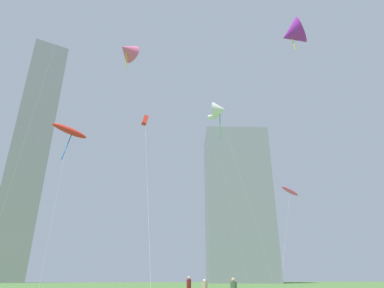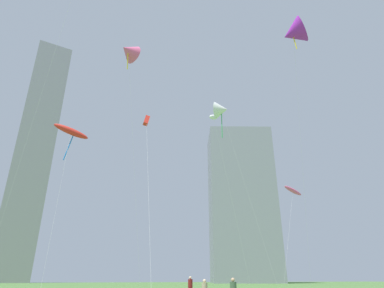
{
  "view_description": "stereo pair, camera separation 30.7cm",
  "coord_description": "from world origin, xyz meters",
  "px_view_note": "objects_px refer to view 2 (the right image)",
  "views": [
    {
      "loc": [
        -5.87,
        -12.19,
        1.67
      ],
      "look_at": [
        0.5,
        8.54,
        10.86
      ],
      "focal_mm": 29.69,
      "sensor_mm": 36.0,
      "label": 1
    },
    {
      "loc": [
        -5.58,
        -12.27,
        1.67
      ],
      "look_at": [
        0.5,
        8.54,
        10.86
      ],
      "focal_mm": 29.69,
      "sensor_mm": 36.0,
      "label": 2
    }
  ],
  "objects_px": {
    "kite_flying_7": "(293,191)",
    "kite_flying_2": "(221,110)",
    "kite_flying_0": "(146,121)",
    "distant_highrise_1": "(33,153)",
    "person_standing_4": "(190,286)",
    "kite_flying_4": "(71,132)",
    "kite_flying_6": "(293,33)",
    "kite_flying_1": "(129,51)",
    "distant_highrise_0": "(241,203)",
    "kite_flying_5": "(214,117)"
  },
  "relations": [
    {
      "from": "kite_flying_7",
      "to": "kite_flying_2",
      "type": "bearing_deg",
      "value": -146.44
    },
    {
      "from": "kite_flying_0",
      "to": "distant_highrise_1",
      "type": "relative_size",
      "value": 0.17
    },
    {
      "from": "person_standing_4",
      "to": "kite_flying_2",
      "type": "bearing_deg",
      "value": 84.64
    },
    {
      "from": "kite_flying_7",
      "to": "distant_highrise_1",
      "type": "bearing_deg",
      "value": 121.61
    },
    {
      "from": "kite_flying_0",
      "to": "kite_flying_4",
      "type": "relative_size",
      "value": 1.12
    },
    {
      "from": "kite_flying_2",
      "to": "distant_highrise_1",
      "type": "distance_m",
      "value": 129.12
    },
    {
      "from": "kite_flying_0",
      "to": "kite_flying_2",
      "type": "distance_m",
      "value": 11.88
    },
    {
      "from": "kite_flying_2",
      "to": "kite_flying_6",
      "type": "distance_m",
      "value": 13.02
    },
    {
      "from": "kite_flying_0",
      "to": "kite_flying_7",
      "type": "distance_m",
      "value": 31.81
    },
    {
      "from": "distant_highrise_1",
      "to": "kite_flying_0",
      "type": "bearing_deg",
      "value": -86.89
    },
    {
      "from": "kite_flying_7",
      "to": "kite_flying_1",
      "type": "bearing_deg",
      "value": -155.14
    },
    {
      "from": "kite_flying_4",
      "to": "distant_highrise_0",
      "type": "xyz_separation_m",
      "value": [
        57.83,
        82.58,
        13.37
      ]
    },
    {
      "from": "kite_flying_5",
      "to": "kite_flying_7",
      "type": "bearing_deg",
      "value": 26.12
    },
    {
      "from": "person_standing_4",
      "to": "kite_flying_1",
      "type": "relative_size",
      "value": 0.06
    },
    {
      "from": "kite_flying_7",
      "to": "distant_highrise_0",
      "type": "bearing_deg",
      "value": 72.11
    },
    {
      "from": "distant_highrise_0",
      "to": "distant_highrise_1",
      "type": "distance_m",
      "value": 96.98
    },
    {
      "from": "kite_flying_6",
      "to": "distant_highrise_1",
      "type": "height_order",
      "value": "distant_highrise_1"
    },
    {
      "from": "person_standing_4",
      "to": "distant_highrise_1",
      "type": "xyz_separation_m",
      "value": [
        -40.73,
        121.61,
        53.62
      ]
    },
    {
      "from": "kite_flying_2",
      "to": "person_standing_4",
      "type": "bearing_deg",
      "value": -137.1
    },
    {
      "from": "kite_flying_0",
      "to": "kite_flying_2",
      "type": "relative_size",
      "value": 0.78
    },
    {
      "from": "person_standing_4",
      "to": "kite_flying_2",
      "type": "distance_m",
      "value": 23.19
    },
    {
      "from": "distant_highrise_0",
      "to": "kite_flying_5",
      "type": "bearing_deg",
      "value": -101.75
    },
    {
      "from": "person_standing_4",
      "to": "kite_flying_0",
      "type": "height_order",
      "value": "kite_flying_0"
    },
    {
      "from": "kite_flying_4",
      "to": "distant_highrise_1",
      "type": "distance_m",
      "value": 128.26
    },
    {
      "from": "kite_flying_4",
      "to": "distant_highrise_1",
      "type": "xyz_separation_m",
      "value": [
        -28.42,
        118.9,
        38.83
      ]
    },
    {
      "from": "kite_flying_6",
      "to": "distant_highrise_0",
      "type": "distance_m",
      "value": 97.03
    },
    {
      "from": "kite_flying_1",
      "to": "kite_flying_2",
      "type": "bearing_deg",
      "value": 11.03
    },
    {
      "from": "kite_flying_1",
      "to": "kite_flying_4",
      "type": "xyz_separation_m",
      "value": [
        -5.09,
        -0.23,
        -11.84
      ]
    },
    {
      "from": "kite_flying_0",
      "to": "kite_flying_2",
      "type": "height_order",
      "value": "kite_flying_2"
    },
    {
      "from": "kite_flying_2",
      "to": "distant_highrise_0",
      "type": "xyz_separation_m",
      "value": [
        39.6,
        79.79,
        6.43
      ]
    },
    {
      "from": "kite_flying_5",
      "to": "kite_flying_4",
      "type": "bearing_deg",
      "value": -162.23
    },
    {
      "from": "distant_highrise_0",
      "to": "distant_highrise_1",
      "type": "height_order",
      "value": "distant_highrise_1"
    },
    {
      "from": "kite_flying_4",
      "to": "kite_flying_0",
      "type": "bearing_deg",
      "value": -2.37
    },
    {
      "from": "kite_flying_7",
      "to": "distant_highrise_1",
      "type": "distance_m",
      "value": 128.64
    },
    {
      "from": "person_standing_4",
      "to": "distant_highrise_0",
      "type": "distance_m",
      "value": 100.7
    },
    {
      "from": "kite_flying_1",
      "to": "distant_highrise_0",
      "type": "relative_size",
      "value": 0.5
    },
    {
      "from": "kite_flying_7",
      "to": "distant_highrise_0",
      "type": "height_order",
      "value": "distant_highrise_0"
    },
    {
      "from": "kite_flying_4",
      "to": "distant_highrise_1",
      "type": "height_order",
      "value": "distant_highrise_1"
    },
    {
      "from": "kite_flying_5",
      "to": "kite_flying_1",
      "type": "bearing_deg",
      "value": -156.88
    },
    {
      "from": "person_standing_4",
      "to": "kite_flying_0",
      "type": "relative_size",
      "value": 0.1
    },
    {
      "from": "kite_flying_0",
      "to": "kite_flying_6",
      "type": "relative_size",
      "value": 0.63
    },
    {
      "from": "kite_flying_6",
      "to": "kite_flying_0",
      "type": "bearing_deg",
      "value": 153.37
    },
    {
      "from": "kite_flying_4",
      "to": "kite_flying_7",
      "type": "xyz_separation_m",
      "value": [
        35.84,
        14.48,
        -0.11
      ]
    },
    {
      "from": "distant_highrise_1",
      "to": "kite_flying_7",
      "type": "bearing_deg",
      "value": -72.17
    },
    {
      "from": "kite_flying_6",
      "to": "kite_flying_7",
      "type": "xyz_separation_m",
      "value": [
        12.64,
        22.54,
        -12.24
      ]
    },
    {
      "from": "distant_highrise_0",
      "to": "distant_highrise_1",
      "type": "bearing_deg",
      "value": 172.7
    },
    {
      "from": "kite_flying_5",
      "to": "kite_flying_6",
      "type": "xyz_separation_m",
      "value": [
        4.97,
        -13.9,
        4.78
      ]
    },
    {
      "from": "person_standing_4",
      "to": "distant_highrise_0",
      "type": "height_order",
      "value": "distant_highrise_0"
    },
    {
      "from": "kite_flying_5",
      "to": "kite_flying_6",
      "type": "distance_m",
      "value": 15.52
    },
    {
      "from": "kite_flying_4",
      "to": "kite_flying_2",
      "type": "bearing_deg",
      "value": 8.71
    }
  ]
}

